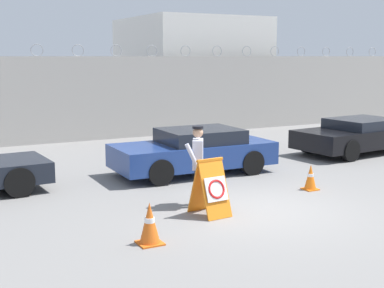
{
  "coord_description": "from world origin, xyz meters",
  "views": [
    {
      "loc": [
        -6.45,
        -9.14,
        3.27
      ],
      "look_at": [
        -0.54,
        2.2,
        1.16
      ],
      "focal_mm": 50.0,
      "sensor_mm": 36.0,
      "label": 1
    }
  ],
  "objects_px": {
    "security_guard": "(198,162)",
    "traffic_cone_near": "(150,223)",
    "traffic_cone_far": "(311,177)",
    "parked_car_rear_sedan": "(194,151)",
    "parked_car_far_side": "(358,135)",
    "barricade_sign": "(211,187)"
  },
  "relations": [
    {
      "from": "parked_car_rear_sedan",
      "to": "parked_car_far_side",
      "type": "xyz_separation_m",
      "value": [
        6.48,
        0.29,
        -0.03
      ]
    },
    {
      "from": "traffic_cone_far",
      "to": "parked_car_far_side",
      "type": "height_order",
      "value": "parked_car_far_side"
    },
    {
      "from": "traffic_cone_near",
      "to": "traffic_cone_far",
      "type": "xyz_separation_m",
      "value": [
        5.04,
        1.73,
        -0.06
      ]
    },
    {
      "from": "traffic_cone_far",
      "to": "parked_car_rear_sedan",
      "type": "xyz_separation_m",
      "value": [
        -1.67,
        2.99,
        0.33
      ]
    },
    {
      "from": "traffic_cone_far",
      "to": "traffic_cone_near",
      "type": "bearing_deg",
      "value": -161.05
    },
    {
      "from": "traffic_cone_far",
      "to": "parked_car_rear_sedan",
      "type": "relative_size",
      "value": 0.14
    },
    {
      "from": "security_guard",
      "to": "traffic_cone_near",
      "type": "distance_m",
      "value": 2.66
    },
    {
      "from": "traffic_cone_far",
      "to": "parked_car_rear_sedan",
      "type": "height_order",
      "value": "parked_car_rear_sedan"
    },
    {
      "from": "security_guard",
      "to": "parked_car_rear_sedan",
      "type": "bearing_deg",
      "value": -176.28
    },
    {
      "from": "security_guard",
      "to": "traffic_cone_far",
      "type": "relative_size",
      "value": 2.78
    },
    {
      "from": "barricade_sign",
      "to": "parked_car_far_side",
      "type": "bearing_deg",
      "value": 21.2
    },
    {
      "from": "parked_car_rear_sedan",
      "to": "parked_car_far_side",
      "type": "relative_size",
      "value": 0.96
    },
    {
      "from": "barricade_sign",
      "to": "parked_car_far_side",
      "type": "distance_m",
      "value": 8.98
    },
    {
      "from": "security_guard",
      "to": "parked_car_far_side",
      "type": "bearing_deg",
      "value": 142.49
    },
    {
      "from": "traffic_cone_near",
      "to": "traffic_cone_far",
      "type": "relative_size",
      "value": 1.18
    },
    {
      "from": "barricade_sign",
      "to": "traffic_cone_near",
      "type": "height_order",
      "value": "barricade_sign"
    },
    {
      "from": "traffic_cone_far",
      "to": "parked_car_far_side",
      "type": "relative_size",
      "value": 0.14
    },
    {
      "from": "traffic_cone_near",
      "to": "traffic_cone_far",
      "type": "bearing_deg",
      "value": 18.95
    },
    {
      "from": "traffic_cone_near",
      "to": "traffic_cone_far",
      "type": "distance_m",
      "value": 5.33
    },
    {
      "from": "security_guard",
      "to": "traffic_cone_near",
      "type": "height_order",
      "value": "security_guard"
    },
    {
      "from": "traffic_cone_near",
      "to": "security_guard",
      "type": "bearing_deg",
      "value": 42.89
    },
    {
      "from": "traffic_cone_far",
      "to": "parked_car_far_side",
      "type": "distance_m",
      "value": 5.83
    }
  ]
}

